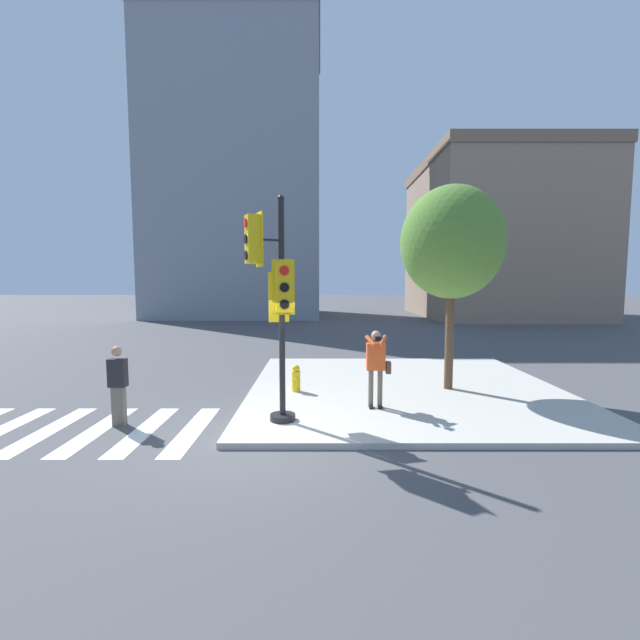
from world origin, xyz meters
TOP-DOWN VIEW (x-y plane):
  - ground_plane at (0.00, 0.00)m, footprint 160.00×160.00m
  - sidewalk_corner at (3.50, 3.50)m, footprint 8.00×8.00m
  - crosswalk_stripes at (-3.99, 0.49)m, footprint 6.01×2.79m
  - traffic_signal_pole at (0.41, 0.67)m, footprint 0.97×1.43m
  - person_photographer at (2.52, 1.60)m, footprint 0.58×0.54m
  - pedestrian_distant at (-2.74, 0.75)m, footprint 0.34×0.20m
  - street_tree at (4.60, 3.25)m, footprint 2.57×2.57m
  - fire_hydrant at (0.68, 2.97)m, footprint 0.21×0.27m
  - building_left at (-5.42, 28.43)m, footprint 13.44×10.66m
  - building_right at (15.62, 27.74)m, footprint 12.04×14.16m

SIDE VIEW (x-z plane):
  - ground_plane at x=0.00m, z-range 0.00..0.00m
  - crosswalk_stripes at x=-3.99m, z-range 0.00..0.01m
  - sidewalk_corner at x=3.50m, z-range 0.00..0.12m
  - fire_hydrant at x=0.68m, z-range 0.11..0.79m
  - pedestrian_distant at x=-2.74m, z-range 0.05..1.66m
  - person_photographer at x=2.52m, z-range 0.29..1.98m
  - traffic_signal_pole at x=0.41m, z-range 0.42..4.83m
  - street_tree at x=4.60m, z-range 1.27..6.42m
  - building_right at x=15.62m, z-range 0.01..12.58m
  - building_left at x=-5.42m, z-range 0.01..22.70m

